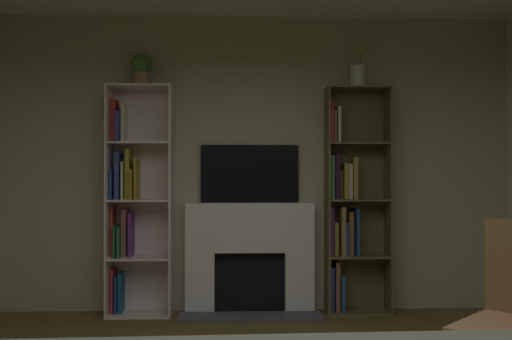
{
  "coord_description": "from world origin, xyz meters",
  "views": [
    {
      "loc": [
        -0.13,
        -2.58,
        1.32
      ],
      "look_at": [
        0.0,
        1.21,
        1.36
      ],
      "focal_mm": 39.99,
      "sensor_mm": 36.0,
      "label": 1
    }
  ],
  "objects_px": {
    "fireplace": "(250,256)",
    "vase_with_flowers": "(358,76)",
    "bookshelf_right": "(349,205)",
    "tv": "(250,174)",
    "bookshelf_left": "(134,200)",
    "potted_plant": "(141,68)"
  },
  "relations": [
    {
      "from": "bookshelf_right",
      "to": "vase_with_flowers",
      "type": "height_order",
      "value": "vase_with_flowers"
    },
    {
      "from": "fireplace",
      "to": "vase_with_flowers",
      "type": "distance_m",
      "value": 2.03
    },
    {
      "from": "fireplace",
      "to": "potted_plant",
      "type": "relative_size",
      "value": 4.26
    },
    {
      "from": "bookshelf_left",
      "to": "potted_plant",
      "type": "bearing_deg",
      "value": -25.54
    },
    {
      "from": "vase_with_flowers",
      "to": "fireplace",
      "type": "bearing_deg",
      "value": 177.13
    },
    {
      "from": "tv",
      "to": "bookshelf_right",
      "type": "relative_size",
      "value": 0.44
    },
    {
      "from": "fireplace",
      "to": "tv",
      "type": "distance_m",
      "value": 0.8
    },
    {
      "from": "bookshelf_left",
      "to": "vase_with_flowers",
      "type": "height_order",
      "value": "vase_with_flowers"
    },
    {
      "from": "bookshelf_left",
      "to": "potted_plant",
      "type": "height_order",
      "value": "potted_plant"
    },
    {
      "from": "bookshelf_left",
      "to": "bookshelf_right",
      "type": "distance_m",
      "value": 2.08
    },
    {
      "from": "fireplace",
      "to": "bookshelf_right",
      "type": "relative_size",
      "value": 0.61
    },
    {
      "from": "fireplace",
      "to": "tv",
      "type": "relative_size",
      "value": 1.4
    },
    {
      "from": "fireplace",
      "to": "tv",
      "type": "height_order",
      "value": "tv"
    },
    {
      "from": "bookshelf_left",
      "to": "bookshelf_right",
      "type": "bearing_deg",
      "value": 0.26
    },
    {
      "from": "bookshelf_left",
      "to": "bookshelf_right",
      "type": "height_order",
      "value": "same"
    },
    {
      "from": "bookshelf_left",
      "to": "vase_with_flowers",
      "type": "bearing_deg",
      "value": -0.86
    },
    {
      "from": "bookshelf_left",
      "to": "vase_with_flowers",
      "type": "relative_size",
      "value": 5.44
    },
    {
      "from": "bookshelf_right",
      "to": "vase_with_flowers",
      "type": "relative_size",
      "value": 5.44
    },
    {
      "from": "tv",
      "to": "bookshelf_right",
      "type": "distance_m",
      "value": 1.02
    },
    {
      "from": "tv",
      "to": "vase_with_flowers",
      "type": "height_order",
      "value": "vase_with_flowers"
    },
    {
      "from": "potted_plant",
      "to": "vase_with_flowers",
      "type": "xyz_separation_m",
      "value": [
        2.08,
        -0.0,
        -0.06
      ]
    },
    {
      "from": "fireplace",
      "to": "vase_with_flowers",
      "type": "xyz_separation_m",
      "value": [
        1.04,
        -0.05,
        1.74
      ]
    }
  ]
}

